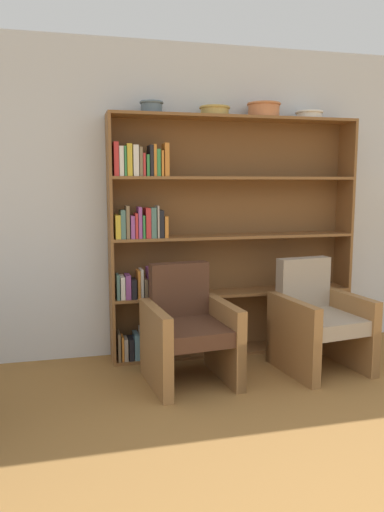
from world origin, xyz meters
TOP-DOWN VIEW (x-y plane):
  - wall_back at (0.00, 2.92)m, footprint 12.00×0.06m
  - bookshelf at (-0.36, 2.76)m, footprint 2.23×0.30m
  - bowl_sage at (-0.89, 2.73)m, footprint 0.20×0.20m
  - bowl_copper at (-0.35, 2.73)m, footprint 0.27×0.27m
  - bowl_brass at (0.10, 2.73)m, footprint 0.30×0.30m
  - bowl_olive at (0.54, 2.73)m, footprint 0.25×0.25m
  - armchair_leather at (-0.72, 2.16)m, footprint 0.70×0.74m
  - armchair_cushioned at (0.39, 2.16)m, footprint 0.73×0.76m

SIDE VIEW (x-z plane):
  - armchair_leather at x=-0.72m, z-range -0.05..0.85m
  - armchair_cushioned at x=0.39m, z-range -0.05..0.85m
  - bookshelf at x=-0.36m, z-range 0.00..2.11m
  - wall_back at x=0.00m, z-range 0.00..2.75m
  - bowl_olive at x=0.54m, z-range 2.12..2.19m
  - bowl_copper at x=-0.35m, z-range 2.12..2.20m
  - bowl_sage at x=-0.89m, z-range 2.12..2.22m
  - bowl_brass at x=0.10m, z-range 2.12..2.25m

